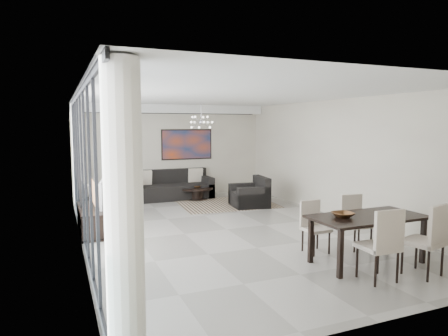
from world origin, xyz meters
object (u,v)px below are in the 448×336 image
coffee_table (196,193)px  sofa_main (172,189)px  tv_console (91,220)px  dining_table (368,221)px  television (98,194)px

coffee_table → sofa_main: sofa_main is taller
coffee_table → tv_console: size_ratio=0.60×
sofa_main → dining_table: bearing=-78.4°
coffee_table → tv_console: bearing=-140.4°
coffee_table → television: 4.19m
tv_console → television: bearing=8.3°
sofa_main → television: television is taller
sofa_main → dining_table: (1.42, -6.92, 0.41)m
sofa_main → television: 4.03m
coffee_table → dining_table: 6.56m
tv_console → sofa_main: bearing=50.0°
tv_console → dining_table: (4.06, -3.77, 0.44)m
dining_table → coffee_table: bearing=96.7°
sofa_main → coffee_table: bearing=-33.2°
coffee_table → television: size_ratio=1.02×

